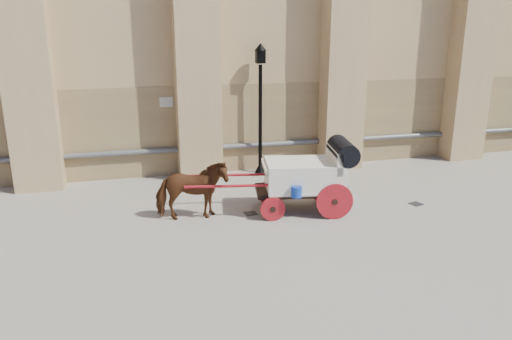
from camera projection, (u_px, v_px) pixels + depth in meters
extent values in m
plane|color=gray|center=(256.00, 211.00, 13.69)|extent=(90.00, 90.00, 0.00)
cube|color=#967F4D|center=(282.00, 125.00, 17.60)|extent=(44.00, 0.35, 3.00)
cylinder|color=#59595B|center=(284.00, 143.00, 17.52)|extent=(42.00, 0.18, 0.18)
cube|color=beige|center=(166.00, 102.00, 16.20)|extent=(0.42, 0.04, 0.32)
imported|color=#602F13|center=(192.00, 191.00, 12.92)|extent=(1.90, 0.95, 1.57)
cube|color=black|center=(300.00, 190.00, 13.56)|extent=(2.53, 1.48, 0.13)
cube|color=white|center=(304.00, 175.00, 13.45)|extent=(2.26, 1.69, 0.76)
cube|color=white|center=(335.00, 159.00, 13.38)|extent=(0.39, 1.36, 0.59)
cube|color=white|center=(270.00, 166.00, 13.30)|extent=(0.58, 1.24, 0.11)
cylinder|color=black|center=(343.00, 151.00, 13.34)|extent=(0.83, 1.44, 0.61)
cylinder|color=#A9161E|center=(335.00, 202.00, 13.01)|extent=(0.97, 0.23, 0.97)
cylinder|color=#A9161E|center=(324.00, 186.00, 14.29)|extent=(0.97, 0.23, 0.97)
cylinder|color=#A9161E|center=(273.00, 209.00, 12.94)|extent=(0.65, 0.18, 0.65)
cylinder|color=#A9161E|center=(268.00, 192.00, 14.22)|extent=(0.65, 0.18, 0.65)
cylinder|color=#A9161E|center=(235.00, 186.00, 12.87)|extent=(2.57, 0.52, 0.08)
cylinder|color=#A9161E|center=(234.00, 175.00, 13.80)|extent=(2.57, 0.52, 0.08)
cylinder|color=#133AAD|center=(296.00, 192.00, 12.76)|extent=(0.28, 0.28, 0.28)
cylinder|color=black|center=(260.00, 120.00, 16.75)|extent=(0.12, 0.12, 3.67)
cone|color=black|center=(260.00, 167.00, 17.22)|extent=(0.37, 0.37, 0.37)
cube|color=black|center=(260.00, 57.00, 16.16)|extent=(0.29, 0.29, 0.43)
cone|color=black|center=(260.00, 47.00, 16.07)|extent=(0.41, 0.41, 0.24)
cube|color=black|center=(251.00, 213.00, 13.50)|extent=(0.35, 0.35, 0.01)
cube|color=black|center=(416.00, 204.00, 14.22)|extent=(0.39, 0.39, 0.01)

